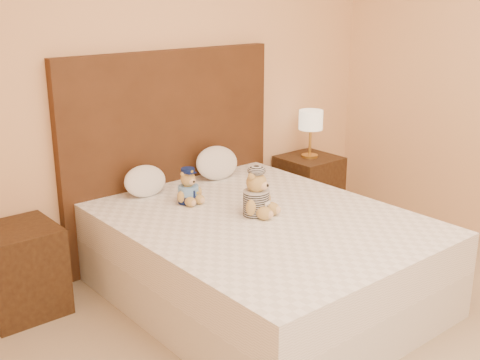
{
  "coord_description": "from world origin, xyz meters",
  "views": [
    {
      "loc": [
        -2.34,
        -1.4,
        1.9
      ],
      "look_at": [
        0.03,
        1.45,
        0.73
      ],
      "focal_mm": 45.0,
      "sensor_mm": 36.0,
      "label": 1
    }
  ],
  "objects_px": {
    "nightstand_left": "(21,270)",
    "teddy_police": "(188,186)",
    "pillow_right": "(217,161)",
    "lamp": "(311,122)",
    "teddy_prisoner": "(256,192)",
    "pillow_left": "(145,180)",
    "nightstand_right": "(308,188)",
    "bed": "(262,257)"
  },
  "relations": [
    {
      "from": "pillow_left",
      "to": "nightstand_left",
      "type": "bearing_deg",
      "value": -178.12
    },
    {
      "from": "bed",
      "to": "teddy_prisoner",
      "type": "xyz_separation_m",
      "value": [
        -0.0,
        0.06,
        0.42
      ]
    },
    {
      "from": "lamp",
      "to": "pillow_left",
      "type": "xyz_separation_m",
      "value": [
        -1.59,
        0.03,
        -0.19
      ]
    },
    {
      "from": "teddy_prisoner",
      "to": "pillow_left",
      "type": "xyz_separation_m",
      "value": [
        -0.34,
        0.77,
        -0.04
      ]
    },
    {
      "from": "nightstand_left",
      "to": "lamp",
      "type": "distance_m",
      "value": 2.56
    },
    {
      "from": "lamp",
      "to": "teddy_prisoner",
      "type": "relative_size",
      "value": 1.36
    },
    {
      "from": "teddy_police",
      "to": "pillow_left",
      "type": "distance_m",
      "value": 0.35
    },
    {
      "from": "nightstand_left",
      "to": "teddy_police",
      "type": "distance_m",
      "value": 1.16
    },
    {
      "from": "pillow_left",
      "to": "pillow_right",
      "type": "distance_m",
      "value": 0.62
    },
    {
      "from": "nightstand_left",
      "to": "nightstand_right",
      "type": "distance_m",
      "value": 2.5
    },
    {
      "from": "pillow_left",
      "to": "bed",
      "type": "bearing_deg",
      "value": -67.85
    },
    {
      "from": "nightstand_right",
      "to": "teddy_prisoner",
      "type": "bearing_deg",
      "value": -149.37
    },
    {
      "from": "teddy_police",
      "to": "pillow_right",
      "type": "bearing_deg",
      "value": 29.84
    },
    {
      "from": "nightstand_left",
      "to": "teddy_prisoner",
      "type": "distance_m",
      "value": 1.51
    },
    {
      "from": "nightstand_left",
      "to": "teddy_police",
      "type": "xyz_separation_m",
      "value": [
        1.05,
        -0.29,
        0.39
      ]
    },
    {
      "from": "bed",
      "to": "teddy_police",
      "type": "height_order",
      "value": "teddy_police"
    },
    {
      "from": "bed",
      "to": "lamp",
      "type": "relative_size",
      "value": 5.0
    },
    {
      "from": "nightstand_right",
      "to": "pillow_right",
      "type": "xyz_separation_m",
      "value": [
        -0.97,
        0.03,
        0.4
      ]
    },
    {
      "from": "nightstand_left",
      "to": "pillow_right",
      "type": "height_order",
      "value": "pillow_right"
    },
    {
      "from": "bed",
      "to": "teddy_police",
      "type": "relative_size",
      "value": 8.47
    },
    {
      "from": "nightstand_left",
      "to": "pillow_left",
      "type": "height_order",
      "value": "pillow_left"
    },
    {
      "from": "teddy_police",
      "to": "pillow_left",
      "type": "height_order",
      "value": "teddy_police"
    },
    {
      "from": "nightstand_left",
      "to": "pillow_left",
      "type": "relative_size",
      "value": 1.73
    },
    {
      "from": "nightstand_left",
      "to": "pillow_right",
      "type": "distance_m",
      "value": 1.59
    },
    {
      "from": "nightstand_left",
      "to": "lamp",
      "type": "relative_size",
      "value": 1.38
    },
    {
      "from": "bed",
      "to": "pillow_right",
      "type": "xyz_separation_m",
      "value": [
        0.28,
        0.83,
        0.4
      ]
    },
    {
      "from": "nightstand_right",
      "to": "pillow_right",
      "type": "relative_size",
      "value": 1.5
    },
    {
      "from": "pillow_left",
      "to": "teddy_police",
      "type": "bearing_deg",
      "value": -66.59
    },
    {
      "from": "pillow_right",
      "to": "nightstand_right",
      "type": "bearing_deg",
      "value": -1.78
    },
    {
      "from": "bed",
      "to": "nightstand_left",
      "type": "height_order",
      "value": "same"
    },
    {
      "from": "lamp",
      "to": "teddy_prisoner",
      "type": "distance_m",
      "value": 1.46
    },
    {
      "from": "teddy_prisoner",
      "to": "pillow_left",
      "type": "relative_size",
      "value": 0.93
    },
    {
      "from": "bed",
      "to": "nightstand_left",
      "type": "relative_size",
      "value": 3.64
    },
    {
      "from": "lamp",
      "to": "pillow_right",
      "type": "bearing_deg",
      "value": 178.22
    },
    {
      "from": "bed",
      "to": "lamp",
      "type": "bearing_deg",
      "value": 32.62
    },
    {
      "from": "pillow_right",
      "to": "lamp",
      "type": "bearing_deg",
      "value": -1.78
    },
    {
      "from": "teddy_police",
      "to": "teddy_prisoner",
      "type": "relative_size",
      "value": 0.8
    },
    {
      "from": "teddy_prisoner",
      "to": "pillow_right",
      "type": "relative_size",
      "value": 0.8
    },
    {
      "from": "lamp",
      "to": "pillow_right",
      "type": "xyz_separation_m",
      "value": [
        -0.97,
        0.03,
        -0.17
      ]
    },
    {
      "from": "pillow_right",
      "to": "nightstand_left",
      "type": "bearing_deg",
      "value": -178.88
    },
    {
      "from": "teddy_prisoner",
      "to": "pillow_right",
      "type": "xyz_separation_m",
      "value": [
        0.28,
        0.77,
        -0.02
      ]
    },
    {
      "from": "nightstand_right",
      "to": "teddy_prisoner",
      "type": "relative_size",
      "value": 1.87
    }
  ]
}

